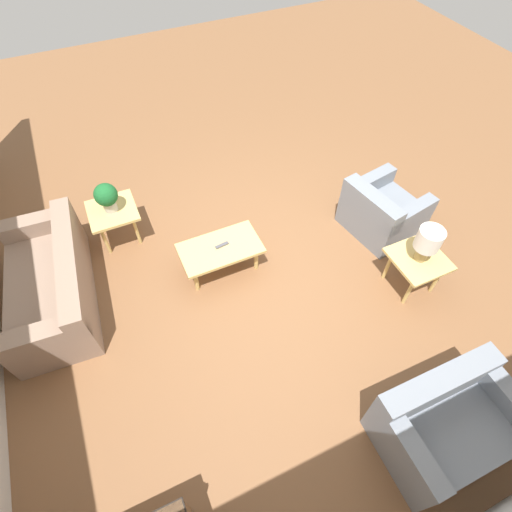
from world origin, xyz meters
The scene contains 10 objects.
ground_plane centered at (0.00, 0.00, 0.00)m, with size 14.00×14.00×0.00m, color brown.
sofa centered at (2.34, -0.54, 0.28)m, with size 0.93×1.76×0.71m.
armchair centered at (-1.55, 0.01, 0.29)m, with size 0.92×0.95×0.70m.
loveseat centered at (-0.56, 2.34, 0.28)m, with size 1.17×0.80×0.70m.
coffee_table centered at (0.53, -0.21, 0.33)m, with size 0.92×0.52×0.38m.
side_table_plant centered at (1.51, -1.20, 0.42)m, with size 0.56×0.56×0.49m.
side_table_lamp centered at (-1.35, 0.90, 0.42)m, with size 0.56×0.56×0.49m.
potted_plant centered at (1.51, -1.20, 0.70)m, with size 0.27×0.27×0.37m.
table_lamp centered at (-1.35, 0.90, 0.76)m, with size 0.26×0.26×0.43m.
remote_control centered at (0.50, -0.22, 0.39)m, with size 0.16×0.06×0.02m.
Camera 1 is at (1.35, 2.59, 3.85)m, focal length 28.00 mm.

